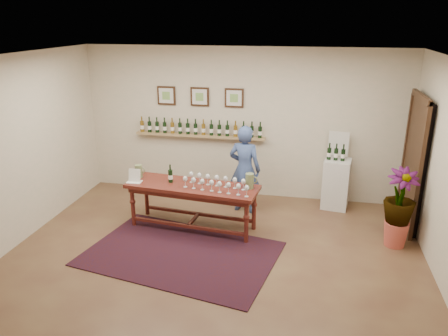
% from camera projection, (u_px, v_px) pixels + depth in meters
% --- Properties ---
extents(ground, '(6.00, 6.00, 0.00)m').
position_uv_depth(ground, '(213.00, 258.00, 6.28)').
color(ground, '#533124').
rests_on(ground, ground).
extents(room_shell, '(6.00, 6.00, 6.00)m').
position_uv_depth(room_shell, '(361.00, 155.00, 7.24)').
color(room_shell, beige).
rests_on(room_shell, ground).
extents(rug, '(2.98, 2.27, 0.01)m').
position_uv_depth(rug, '(181.00, 253.00, 6.38)').
color(rug, '#3E110B').
rests_on(rug, ground).
extents(tasting_table, '(2.17, 0.90, 0.75)m').
position_uv_depth(tasting_table, '(193.00, 192.00, 6.99)').
color(tasting_table, '#441711').
rests_on(tasting_table, ground).
extents(table_glasses, '(1.40, 0.55, 0.19)m').
position_uv_depth(table_glasses, '(214.00, 183.00, 6.78)').
color(table_glasses, silver).
rests_on(table_glasses, tasting_table).
extents(table_bottles, '(0.33, 0.23, 0.33)m').
position_uv_depth(table_bottles, '(172.00, 172.00, 7.05)').
color(table_bottles, black).
rests_on(table_bottles, tasting_table).
extents(pitcher_left, '(0.16, 0.16, 0.22)m').
position_uv_depth(pitcher_left, '(139.00, 171.00, 7.24)').
color(pitcher_left, '#69774A').
rests_on(pitcher_left, tasting_table).
extents(pitcher_right, '(0.16, 0.16, 0.24)m').
position_uv_depth(pitcher_right, '(250.00, 181.00, 6.78)').
color(pitcher_right, '#69774A').
rests_on(pitcher_right, tasting_table).
extents(menu_card, '(0.24, 0.18, 0.21)m').
position_uv_depth(menu_card, '(135.00, 175.00, 7.06)').
color(menu_card, silver).
rests_on(menu_card, tasting_table).
extents(display_pedestal, '(0.51, 0.51, 0.90)m').
position_uv_depth(display_pedestal, '(336.00, 184.00, 7.84)').
color(display_pedestal, silver).
rests_on(display_pedestal, ground).
extents(pedestal_bottles, '(0.28, 0.11, 0.27)m').
position_uv_depth(pedestal_bottles, '(336.00, 153.00, 7.64)').
color(pedestal_bottles, black).
rests_on(pedestal_bottles, display_pedestal).
extents(info_sign, '(0.36, 0.07, 0.49)m').
position_uv_depth(info_sign, '(339.00, 144.00, 7.77)').
color(info_sign, silver).
rests_on(info_sign, display_pedestal).
extents(potted_plant, '(0.63, 0.63, 1.05)m').
position_uv_depth(potted_plant, '(399.00, 208.00, 6.43)').
color(potted_plant, '#BF4E3F').
rests_on(potted_plant, ground).
extents(person, '(0.63, 0.47, 1.56)m').
position_uv_depth(person, '(245.00, 169.00, 7.58)').
color(person, '#395087').
rests_on(person, ground).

